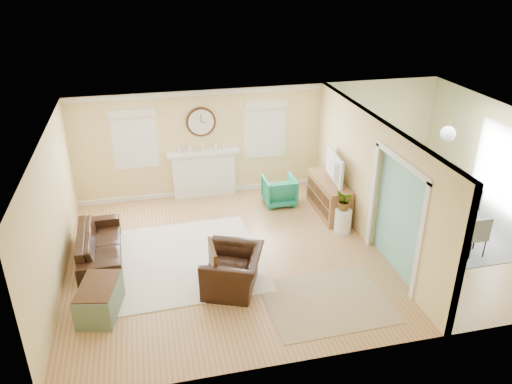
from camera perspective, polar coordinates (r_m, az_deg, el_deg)
floor at (r=10.21m, az=4.79°, el=-6.36°), size 9.00×9.00×0.00m
wall_back at (r=12.26m, az=0.79°, el=6.09°), size 9.00×0.02×2.60m
wall_front at (r=7.19m, az=12.44°, el=-9.74°), size 9.00×0.02×2.60m
wall_left at (r=9.34m, az=-22.26°, el=-2.43°), size 0.02×6.00×2.60m
wall_right at (r=11.72m, az=26.53°, el=2.35°), size 0.02×6.00×2.60m
ceiling at (r=9.12m, az=5.38°, el=7.66°), size 9.00×6.00×0.02m
partition at (r=10.34m, az=12.60°, el=1.99°), size 0.17×6.00×2.60m
fireplace at (r=12.16m, az=-5.98°, el=2.22°), size 1.70×0.30×1.17m
wall_clock at (r=11.81m, az=-6.31°, el=7.97°), size 0.70×0.07×0.70m
window_left at (r=11.78m, az=-13.79°, el=6.37°), size 1.05×0.13×1.42m
window_right at (r=12.12m, az=1.09°, el=7.63°), size 1.05×0.13×1.42m
french_doors at (r=11.76m, az=26.17°, el=1.44°), size 0.06×1.70×2.20m
pendant at (r=10.54m, az=21.08°, el=6.25°), size 0.30×0.30×0.55m
rug_cream at (r=9.89m, az=-9.45°, el=-7.78°), size 3.42×2.99×0.02m
rug_jute at (r=8.84m, az=8.07°, el=-12.24°), size 2.12×1.75×0.01m
rug_grey at (r=11.58m, az=19.89°, el=-3.80°), size 2.51×3.14×0.01m
sofa at (r=10.18m, az=-17.44°, el=-5.75°), size 0.87×2.05×0.59m
eames_chair at (r=8.87m, az=-2.64°, el=-8.96°), size 1.31×1.39×0.72m
green_chair at (r=11.79m, az=2.67°, el=0.18°), size 0.73×0.75×0.68m
trunk at (r=8.74m, az=-17.45°, el=-11.59°), size 0.78×1.06×0.55m
credenza at (r=11.47m, az=8.31°, el=-0.48°), size 0.54×1.58×0.80m
tv at (r=11.18m, az=8.45°, el=2.82°), size 0.24×1.11×0.64m
garden_stool at (r=10.76m, az=9.90°, el=-3.29°), size 0.36×0.36×0.52m
potted_plant at (r=10.54m, az=10.09°, el=-1.00°), size 0.40×0.44×0.44m
dining_table at (r=11.44m, az=20.11°, el=-2.44°), size 1.35×1.97×0.63m
dining_chair_n at (r=12.15m, az=17.53°, el=0.61°), size 0.39×0.39×0.86m
dining_chair_s at (r=10.60m, az=23.77°, el=-4.19°), size 0.39×0.39×0.87m
dining_chair_w at (r=11.04m, az=17.36°, el=-1.96°), size 0.38×0.38×0.86m
dining_chair_e at (r=11.81m, az=23.10°, el=-1.07°), size 0.43×0.43×0.86m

